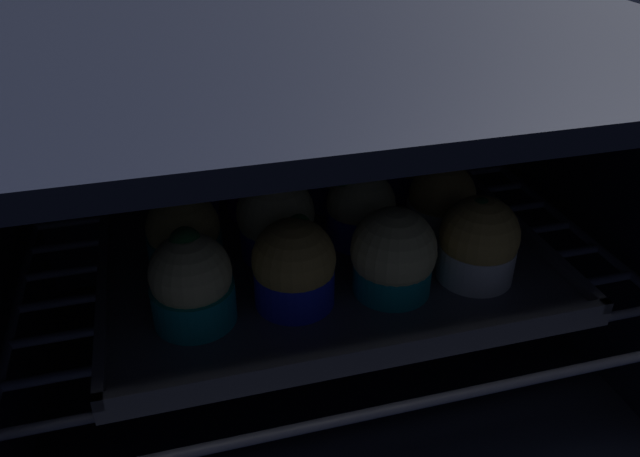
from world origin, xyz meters
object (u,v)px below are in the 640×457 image
object	(u,v)px
muffin_row2_col3	(411,162)
muffin_row1_col2	(360,210)
muffin_row0_col2	(393,256)
muffin_row2_col1	(258,183)
muffin_row2_col2	(338,171)
muffin_row1_col1	(276,220)
muffin_row0_col0	(192,282)
muffin_row1_col0	(184,234)
muffin_row0_col1	(294,267)
muffin_row1_col3	(441,202)
muffin_row0_col3	(478,242)
baking_tray	(320,251)
muffin_row2_col0	(184,193)

from	to	relation	value
muffin_row2_col3	muffin_row1_col2	bearing A→B (deg)	-136.52
muffin_row0_col2	muffin_row2_col1	world-z (taller)	muffin_row0_col2
muffin_row2_col2	muffin_row1_col1	bearing A→B (deg)	-136.27
muffin_row0_col0	muffin_row1_col0	distance (cm)	7.92
muffin_row0_col1	muffin_row1_col3	xyz separation A→B (cm)	(16.12, 7.24, -0.20)
muffin_row0_col3	muffin_row2_col2	distance (cm)	17.70
baking_tray	muffin_row1_col0	distance (cm)	12.83
muffin_row1_col0	muffin_row1_col1	distance (cm)	8.16
muffin_row2_col3	muffin_row1_col1	bearing A→B (deg)	-153.09
muffin_row1_col2	muffin_row2_col3	bearing A→B (deg)	43.48
muffin_row1_col2	muffin_row2_col2	xyz separation A→B (cm)	(0.02, 7.35, 0.68)
muffin_row2_col3	baking_tray	bearing A→B (deg)	-146.16
muffin_row0_col2	muffin_row1_col3	xyz separation A→B (cm)	(7.92, 7.79, -0.23)
muffin_row1_col1	muffin_row1_col2	size ratio (longest dim) A/B	1.11
baking_tray	muffin_row0_col3	world-z (taller)	muffin_row0_col3
muffin_row2_col0	muffin_row2_col3	size ratio (longest dim) A/B	1.00
baking_tray	muffin_row2_col2	size ratio (longest dim) A/B	4.94
muffin_row0_col2	baking_tray	bearing A→B (deg)	115.96
muffin_row1_col3	muffin_row0_col3	bearing A→B (deg)	-91.88
muffin_row1_col0	muffin_row1_col2	bearing A→B (deg)	0.82
baking_tray	muffin_row2_col1	distance (cm)	9.93
muffin_row1_col2	muffin_row2_col0	world-z (taller)	muffin_row2_col0
muffin_row0_col0	muffin_row0_col3	distance (cm)	23.96
muffin_row0_col1	muffin_row0_col3	size ratio (longest dim) A/B	0.98
muffin_row1_col2	muffin_row1_col3	bearing A→B (deg)	-5.40
muffin_row0_col3	muffin_row1_col2	world-z (taller)	muffin_row0_col3
muffin_row0_col2	muffin_row2_col2	size ratio (longest dim) A/B	0.93
baking_tray	muffin_row0_col1	world-z (taller)	muffin_row0_col1
muffin_row1_col0	muffin_row2_col3	world-z (taller)	muffin_row2_col3
muffin_row1_col0	muffin_row2_col0	distance (cm)	7.74
muffin_row1_col3	muffin_row2_col3	distance (cm)	8.66
muffin_row0_col0	muffin_row1_col0	xyz separation A→B (cm)	(0.05, 7.91, -0.34)
muffin_row0_col3	muffin_row1_col2	xyz separation A→B (cm)	(-7.60, 8.63, -0.39)
muffin_row1_col0	muffin_row2_col1	bearing A→B (deg)	44.84
muffin_row1_col0	muffin_row2_col3	size ratio (longest dim) A/B	0.95
muffin_row0_col0	muffin_row2_col0	size ratio (longest dim) A/B	1.04
muffin_row1_col1	muffin_row2_col3	distance (cm)	18.48
baking_tray	muffin_row1_col2	world-z (taller)	muffin_row1_col2
muffin_row0_col2	muffin_row2_col1	size ratio (longest dim) A/B	1.04
muffin_row0_col1	muffin_row2_col2	xyz separation A→B (cm)	(8.28, 15.34, 0.38)
muffin_row2_col2	muffin_row1_col0	bearing A→B (deg)	-155.08
muffin_row0_col3	muffin_row2_col1	size ratio (longest dim) A/B	1.05
baking_tray	muffin_row0_col2	bearing A→B (deg)	-64.04
muffin_row0_col0	muffin_row1_col1	distance (cm)	11.23
baking_tray	muffin_row0_col3	xyz separation A→B (cm)	(11.63, -8.25, 4.00)
muffin_row0_col1	muffin_row0_col2	xyz separation A→B (cm)	(8.20, -0.55, 0.02)
muffin_row1_col2	muffin_row2_col3	world-z (taller)	muffin_row2_col3
muffin_row0_col1	muffin_row0_col2	size ratio (longest dim) A/B	0.99
muffin_row0_col0	muffin_row2_col3	bearing A→B (deg)	33.02
muffin_row0_col1	muffin_row2_col0	xyz separation A→B (cm)	(-7.38, 15.46, -0.16)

